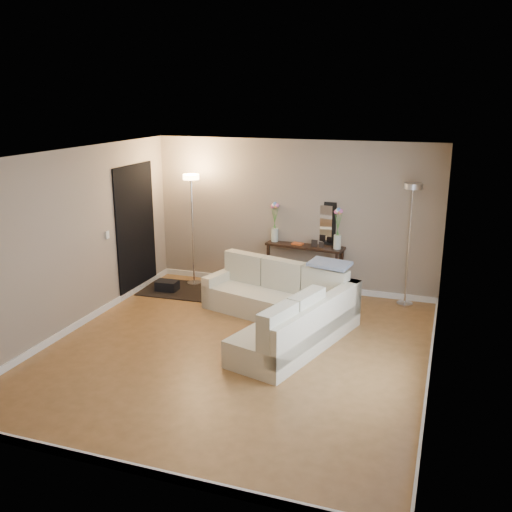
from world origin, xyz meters
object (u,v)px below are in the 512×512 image
(console_table, at_px, (300,264))
(floor_lamp_unlit, at_px, (411,220))
(floor_lamp_lit, at_px, (192,208))
(sectional_sofa, at_px, (283,308))

(console_table, distance_m, floor_lamp_unlit, 2.05)
(console_table, bearing_deg, floor_lamp_lit, -170.90)
(console_table, height_order, floor_lamp_unlit, floor_lamp_unlit)
(floor_lamp_lit, height_order, floor_lamp_unlit, floor_lamp_unlit)
(floor_lamp_lit, bearing_deg, floor_lamp_unlit, 2.54)
(sectional_sofa, relative_size, console_table, 2.06)
(floor_lamp_lit, relative_size, floor_lamp_unlit, 1.00)
(sectional_sofa, distance_m, floor_lamp_lit, 2.75)
(floor_lamp_unlit, bearing_deg, floor_lamp_lit, -177.46)
(sectional_sofa, relative_size, floor_lamp_lit, 1.43)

